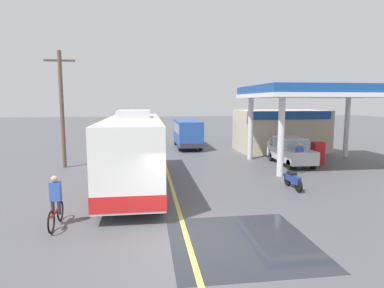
% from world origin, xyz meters
% --- Properties ---
extents(ground, '(120.00, 120.00, 0.00)m').
position_xyz_m(ground, '(0.00, 20.00, 0.00)').
color(ground, '#4C4C51').
extents(lane_divider_stripe, '(0.16, 50.00, 0.01)m').
position_xyz_m(lane_divider_stripe, '(0.00, 15.00, 0.00)').
color(lane_divider_stripe, '#D8CC4C').
rests_on(lane_divider_stripe, ground).
extents(wet_puddle_patch, '(4.20, 4.33, 0.01)m').
position_xyz_m(wet_puddle_patch, '(1.56, -0.25, 0.00)').
color(wet_puddle_patch, '#26282D').
rests_on(wet_puddle_patch, ground).
extents(coach_bus_main, '(2.60, 11.04, 3.69)m').
position_xyz_m(coach_bus_main, '(-1.80, 6.86, 1.72)').
color(coach_bus_main, white).
rests_on(coach_bus_main, ground).
extents(gas_station_roadside, '(9.10, 11.95, 5.10)m').
position_xyz_m(gas_station_roadside, '(9.85, 14.75, 2.63)').
color(gas_station_roadside, '#194799').
rests_on(gas_station_roadside, ground).
extents(car_at_pump, '(1.70, 4.20, 1.82)m').
position_xyz_m(car_at_pump, '(8.14, 10.90, 1.01)').
color(car_at_pump, '#B2B2B7').
rests_on(car_at_pump, ground).
extents(minibus_opposing_lane, '(2.04, 6.13, 2.44)m').
position_xyz_m(minibus_opposing_lane, '(2.42, 19.75, 1.47)').
color(minibus_opposing_lane, '#264C9E').
rests_on(minibus_opposing_lane, ground).
extents(cyclist_on_shoulder, '(0.34, 1.82, 1.72)m').
position_xyz_m(cyclist_on_shoulder, '(-4.19, 1.80, 0.78)').
color(cyclist_on_shoulder, black).
rests_on(cyclist_on_shoulder, ground).
extents(motorcycle_parked_forecourt, '(0.55, 1.80, 0.92)m').
position_xyz_m(motorcycle_parked_forecourt, '(5.68, 5.20, 0.44)').
color(motorcycle_parked_forecourt, black).
rests_on(motorcycle_parked_forecourt, ground).
extents(pedestrian_near_pump, '(0.55, 0.22, 1.66)m').
position_xyz_m(pedestrian_near_pump, '(7.93, 9.22, 0.93)').
color(pedestrian_near_pump, '#33333F').
rests_on(pedestrian_near_pump, ground).
extents(pedestrian_by_shop, '(0.55, 0.22, 1.66)m').
position_xyz_m(pedestrian_by_shop, '(7.40, 12.42, 0.93)').
color(pedestrian_by_shop, '#33333F').
rests_on(pedestrian_by_shop, ground).
extents(utility_pole_roadside, '(1.80, 0.24, 7.18)m').
position_xyz_m(utility_pole_roadside, '(-6.32, 11.94, 3.76)').
color(utility_pole_roadside, brown).
rests_on(utility_pole_roadside, ground).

